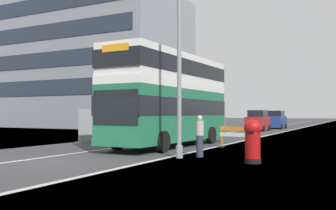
% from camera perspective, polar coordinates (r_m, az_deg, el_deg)
% --- Properties ---
extents(ground, '(140.00, 280.00, 0.10)m').
position_cam_1_polar(ground, '(14.72, -14.27, -8.43)').
color(ground, '#38383A').
extents(double_decker_bus, '(2.96, 10.23, 4.98)m').
position_cam_1_polar(double_decker_bus, '(20.90, 0.34, 1.06)').
color(double_decker_bus, '#1E6B47').
rests_on(double_decker_bus, ground).
extents(lamppost_foreground, '(0.29, 0.70, 8.63)m').
position_cam_1_polar(lamppost_foreground, '(15.54, 1.70, 7.18)').
color(lamppost_foreground, gray).
rests_on(lamppost_foreground, ground).
extents(red_pillar_postbox, '(0.62, 0.62, 1.58)m').
position_cam_1_polar(red_pillar_postbox, '(14.11, 12.56, -5.03)').
color(red_pillar_postbox, black).
rests_on(red_pillar_postbox, ground).
extents(roadworks_barrier, '(1.92, 0.57, 1.11)m').
position_cam_1_polar(roadworks_barrier, '(20.13, 10.34, -4.35)').
color(roadworks_barrier, orange).
rests_on(roadworks_barrier, ground).
extents(construction_site_fence, '(0.44, 13.80, 2.12)m').
position_cam_1_polar(construction_site_fence, '(28.83, -4.33, -2.84)').
color(construction_site_fence, '#A8AAAD').
rests_on(construction_site_fence, ground).
extents(car_oncoming_near, '(2.09, 4.52, 2.37)m').
position_cam_1_polar(car_oncoming_near, '(35.06, 5.97, -2.41)').
color(car_oncoming_near, slate).
rests_on(car_oncoming_near, ground).
extents(car_receding_mid, '(1.96, 3.88, 2.14)m').
position_cam_1_polar(car_receding_mid, '(40.82, 13.29, -2.36)').
color(car_receding_mid, maroon).
rests_on(car_receding_mid, ground).
extents(car_receding_far, '(2.05, 4.03, 2.14)m').
position_cam_1_polar(car_receding_far, '(47.29, 15.82, -2.19)').
color(car_receding_far, navy).
rests_on(car_receding_far, ground).
extents(bare_tree_far_verge_near, '(2.79, 2.56, 4.84)m').
position_cam_1_polar(bare_tree_far_verge_near, '(54.01, 2.60, -0.88)').
color(bare_tree_far_verge_near, '#4C3D2D').
rests_on(bare_tree_far_verge_near, ground).
extents(pedestrian_at_kerb, '(0.34, 0.34, 1.72)m').
position_cam_1_polar(pedestrian_at_kerb, '(15.79, 4.77, -4.65)').
color(pedestrian_at_kerb, '#2D3342').
rests_on(pedestrian_at_kerb, ground).
extents(backdrop_office_block, '(31.54, 14.60, 16.94)m').
position_cam_1_polar(backdrop_office_block, '(55.53, -14.18, 5.66)').
color(backdrop_office_block, gray).
rests_on(backdrop_office_block, ground).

